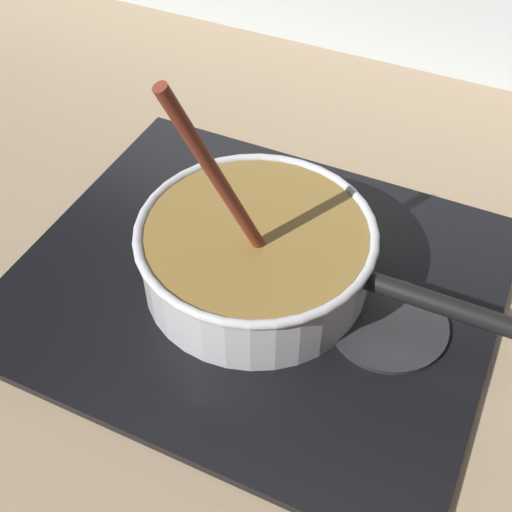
# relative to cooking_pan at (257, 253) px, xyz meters

# --- Properties ---
(ground) EXTENTS (2.40, 1.60, 0.04)m
(ground) POSITION_rel_cooking_pan_xyz_m (-0.14, -0.21, -0.08)
(ground) COLOR #9E8466
(hob_plate) EXTENTS (0.56, 0.48, 0.01)m
(hob_plate) POSITION_rel_cooking_pan_xyz_m (-0.00, 0.00, -0.05)
(hob_plate) COLOR black
(hob_plate) RESTS_ON ground
(burner_ring) EXTENTS (0.17, 0.17, 0.01)m
(burner_ring) POSITION_rel_cooking_pan_xyz_m (-0.00, 0.00, -0.04)
(burner_ring) COLOR #592D0C
(burner_ring) RESTS_ON hob_plate
(spare_burner) EXTENTS (0.14, 0.14, 0.01)m
(spare_burner) POSITION_rel_cooking_pan_xyz_m (0.16, 0.00, -0.04)
(spare_burner) COLOR #262628
(spare_burner) RESTS_ON hob_plate
(cooking_pan) EXTENTS (0.43, 0.28, 0.31)m
(cooking_pan) POSITION_rel_cooking_pan_xyz_m (0.00, 0.00, 0.00)
(cooking_pan) COLOR silver
(cooking_pan) RESTS_ON hob_plate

